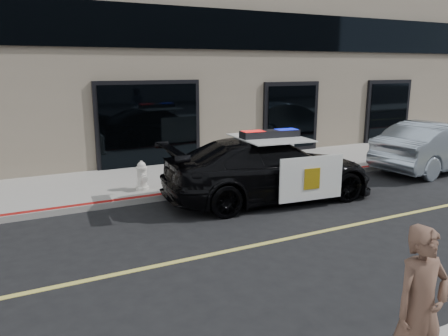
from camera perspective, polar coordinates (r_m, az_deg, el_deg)
name	(u,v)px	position (r m, az deg, el deg)	size (l,w,h in m)	color
ground	(305,235)	(8.98, 10.49, -8.64)	(120.00, 120.00, 0.00)	black
sidewalk_n	(200,175)	(13.30, -3.20, -0.91)	(60.00, 3.50, 0.15)	gray
police_car	(269,169)	(11.01, 5.93, -0.09)	(3.16, 5.79, 1.77)	black
silver_sedan	(438,146)	(15.65, 26.19, 2.56)	(4.96, 2.14, 1.59)	#9DABB8
fire_hydrant	(142,176)	(11.57, -10.66, -1.06)	(0.34, 0.48, 0.76)	white
pedestrian_a	(420,308)	(4.86, 24.25, -16.39)	(0.66, 0.47, 1.69)	brown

